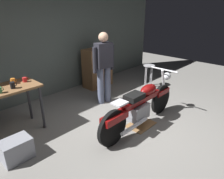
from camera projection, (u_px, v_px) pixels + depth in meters
ground_plane at (137, 132)px, 3.87m from camera, size 12.00×12.00×0.00m
back_wall at (48, 34)px, 5.06m from camera, size 8.00×0.12×3.10m
workbench at (0, 96)px, 3.49m from camera, size 1.30×0.64×0.90m
motorcycle at (141, 105)px, 3.91m from camera, size 2.19×0.60×1.00m
person_standing at (104, 65)px, 4.74m from camera, size 0.56×0.28×1.67m
shop_stool at (149, 70)px, 5.87m from camera, size 0.32×0.32×0.64m
wooden_dresser at (97, 68)px, 5.90m from camera, size 0.80×0.47×1.10m
drip_tray at (141, 125)px, 4.11m from camera, size 0.56×0.40×0.01m
storage_bin at (16, 149)px, 3.14m from camera, size 0.44×0.32×0.34m
mug_black_matte at (13, 85)px, 3.47m from camera, size 0.12×0.08×0.11m
mug_red_diner at (25, 80)px, 3.78m from camera, size 0.11×0.08×0.09m
mug_orange_travel at (13, 81)px, 3.69m from camera, size 0.11×0.08×0.10m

